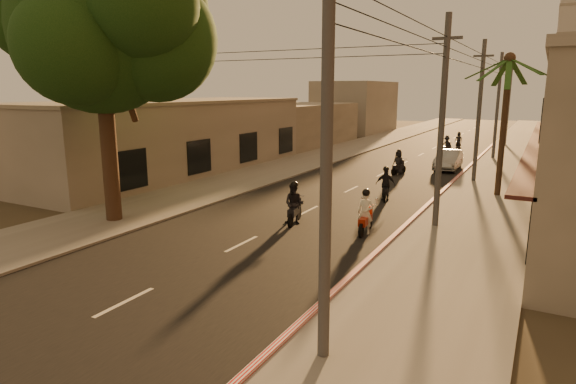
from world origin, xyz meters
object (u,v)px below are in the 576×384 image
(scooter_far_b, at_px, (447,145))
(palm_tree, at_px, (509,67))
(scooter_mid_b, at_px, (385,185))
(scooter_mid_a, at_px, (294,204))
(scooter_red, at_px, (366,214))
(parked_car, at_px, (448,160))
(broadleaf_tree, at_px, (109,29))
(scooter_far_a, at_px, (398,163))
(scooter_far_c, at_px, (459,140))

(scooter_far_b, bearing_deg, palm_tree, -56.56)
(scooter_mid_b, bearing_deg, scooter_far_b, 76.56)
(scooter_mid_a, distance_m, scooter_far_b, 28.89)
(scooter_red, xyz_separation_m, scooter_mid_b, (-1.15, 6.52, 0.01))
(scooter_red, bearing_deg, scooter_mid_a, 176.51)
(scooter_mid_a, xyz_separation_m, scooter_mid_b, (2.18, 6.58, -0.04))
(scooter_far_b, distance_m, parked_car, 10.22)
(palm_tree, distance_m, scooter_far_b, 20.48)
(scooter_red, height_order, scooter_mid_a, scooter_mid_a)
(parked_car, bearing_deg, palm_tree, -64.87)
(broadleaf_tree, relative_size, scooter_mid_b, 6.40)
(scooter_mid_b, relative_size, scooter_far_b, 1.11)
(broadleaf_tree, height_order, parked_car, broadleaf_tree)
(palm_tree, xyz_separation_m, scooter_far_a, (-6.96, 4.51, -6.33))
(palm_tree, xyz_separation_m, scooter_mid_b, (-5.36, -3.82, -6.29))
(scooter_mid_b, height_order, scooter_far_b, scooter_mid_b)
(scooter_far_a, bearing_deg, broadleaf_tree, -96.82)
(palm_tree, relative_size, scooter_far_b, 4.83)
(palm_tree, bearing_deg, parked_car, 116.66)
(scooter_mid_a, xyz_separation_m, scooter_far_a, (0.58, 14.91, -0.08))
(broadleaf_tree, distance_m, scooter_mid_b, 15.63)
(scooter_mid_a, xyz_separation_m, parked_car, (3.31, 18.82, -0.16))
(palm_tree, xyz_separation_m, parked_car, (-4.23, 8.42, -6.41))
(scooter_red, xyz_separation_m, scooter_far_b, (-1.97, 28.79, -0.07))
(parked_car, bearing_deg, scooter_far_a, -126.43)
(parked_car, xyz_separation_m, scooter_far_c, (-1.76, 15.59, -0.02))
(broadleaf_tree, xyz_separation_m, scooter_mid_a, (7.07, 3.45, -7.58))
(scooter_mid_b, relative_size, parked_car, 0.42)
(broadleaf_tree, distance_m, scooter_far_a, 21.31)
(broadleaf_tree, xyz_separation_m, palm_tree, (14.61, 13.86, -1.33))
(scooter_mid_a, bearing_deg, scooter_far_a, 75.84)
(scooter_far_b, distance_m, scooter_far_c, 5.56)
(broadleaf_tree, height_order, palm_tree, broadleaf_tree)
(scooter_red, xyz_separation_m, scooter_mid_a, (-3.33, -0.07, 0.05))
(palm_tree, relative_size, parked_car, 1.80)
(palm_tree, distance_m, scooter_mid_a, 14.29)
(scooter_far_a, bearing_deg, scooter_mid_a, -76.43)
(parked_car, relative_size, scooter_far_c, 2.76)
(palm_tree, height_order, scooter_far_c, palm_tree)
(scooter_mid_b, distance_m, parked_car, 12.29)
(scooter_far_c, bearing_deg, palm_tree, -76.82)
(broadleaf_tree, distance_m, scooter_red, 13.37)
(scooter_far_b, bearing_deg, scooter_far_a, -78.27)
(palm_tree, height_order, scooter_mid_b, palm_tree)
(broadleaf_tree, height_order, scooter_far_a, broadleaf_tree)
(palm_tree, bearing_deg, scooter_far_b, 108.52)
(scooter_red, xyz_separation_m, parked_car, (-0.02, 18.75, -0.10))
(scooter_far_a, bearing_deg, scooter_red, -63.70)
(scooter_red, relative_size, scooter_far_b, 1.16)
(scooter_mid_a, xyz_separation_m, scooter_far_c, (1.56, 34.41, -0.18))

